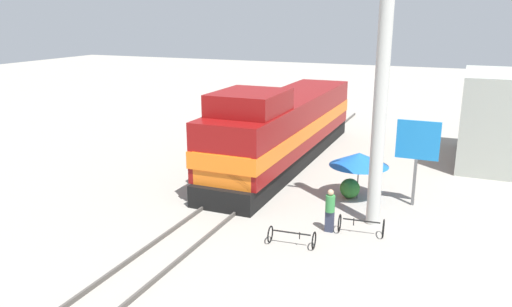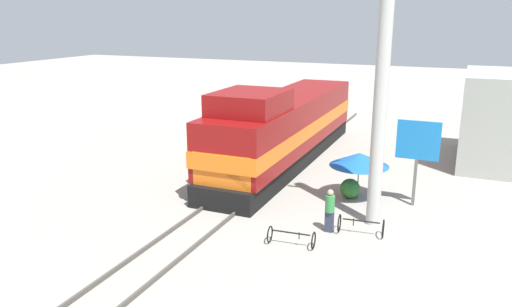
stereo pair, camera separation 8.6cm
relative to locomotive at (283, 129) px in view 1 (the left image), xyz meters
The scene contains 11 objects.
ground_plane 4.85m from the locomotive, 90.00° to the right, with size 120.00×120.00×0.00m, color gray.
rail_near 4.88m from the locomotive, 99.10° to the right, with size 0.08×38.31×0.15m, color #4C4742.
rail_far 4.88m from the locomotive, 80.90° to the right, with size 0.08×38.31×0.15m, color #4C4742.
locomotive is the anchor object (origin of this frame).
utility_pole 8.87m from the locomotive, 46.20° to the right, with size 1.80×0.50×9.45m.
vendor_umbrella 5.98m from the locomotive, 37.89° to the right, with size 2.48×2.48×2.02m.
billboard_sign 7.85m from the locomotive, 26.85° to the right, with size 1.69×0.12×3.53m.
shrub_cluster 5.94m from the locomotive, 40.16° to the right, with size 0.85×0.85×0.85m, color #2D722D.
person_bystander 8.73m from the locomotive, 58.80° to the right, with size 0.34×0.34×1.61m.
bicycle 9.26m from the locomotive, 52.21° to the right, with size 1.64×0.79×0.65m.
bicycle_spare 9.85m from the locomotive, 68.16° to the right, with size 1.61×0.71×0.60m.
Camera 1 is at (8.52, -19.28, 7.55)m, focal length 35.00 mm.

